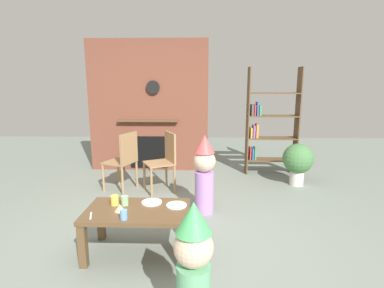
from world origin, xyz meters
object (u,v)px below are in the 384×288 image
Objects in this scene: paper_cup_center at (124,215)px; paper_plate_rear at (176,205)px; coffee_table at (138,217)px; dining_chair_left at (124,158)px; bookshelf at (268,125)px; paper_cup_near_right at (125,201)px; child_in_pink at (204,172)px; dining_chair_middle at (165,158)px; child_with_cone_hat at (194,266)px; potted_plant_tall at (298,160)px; birthday_cake_slice at (120,208)px; paper_plate_front at (152,202)px; paper_cup_near_left at (115,200)px.

paper_plate_rear is at bearing 35.11° from paper_cup_center.
coffee_table is 1.09× the size of dining_chair_left.
paper_cup_center reaches higher than paper_plate_rear.
bookshelf is 20.51× the size of paper_cup_near_right.
coffee_table is at bearing 0.00° from child_in_pink.
bookshelf reaches higher than child_in_pink.
child_with_cone_hat is at bearing 73.96° from dining_chair_middle.
potted_plant_tall is at bearing 40.41° from paper_cup_near_right.
birthday_cake_slice is at bearing 7.86° from child_with_cone_hat.
child_in_pink is at bearing 47.59° from paper_cup_near_right.
child_with_cone_hat is (0.70, -1.04, -0.01)m from paper_cup_near_right.
child_with_cone_hat reaches higher than potted_plant_tall.
coffee_table is 0.21m from paper_plate_front.
paper_plate_rear is 0.30× the size of potted_plant_tall.
coffee_table is at bearing -33.41° from paper_cup_near_right.
paper_plate_front is 0.34m from birthday_cake_slice.
child_in_pink reaches higher than coffee_table.
bookshelf is 19.77× the size of paper_cup_near_left.
bookshelf is 3.08m from paper_plate_front.
dining_chair_left is (-2.36, -0.98, -0.37)m from bookshelf.
child_with_cone_hat reaches higher than paper_plate_front.
paper_cup_near_right reaches higher than paper_cup_center.
paper_cup_center is at bearing -144.89° from paper_plate_rear.
paper_cup_near_right is 1.66m from dining_chair_middle.
paper_cup_center is 0.19m from birthday_cake_slice.
child_with_cone_hat is at bearing -51.43° from birthday_cake_slice.
paper_plate_front is 0.26m from paper_plate_rear.
dining_chair_middle is at bearing 79.85° from paper_cup_near_left.
dining_chair_middle reaches higher than coffee_table.
dining_chair_left is at bearing 107.99° from coffee_table.
coffee_table is 0.98× the size of child_in_pink.
birthday_cake_slice is at bearing 56.72° from dining_chair_middle.
paper_cup_center is 0.13× the size of potted_plant_tall.
dining_chair_left is at bearing 104.38° from paper_cup_near_right.
paper_plate_front is 0.23× the size of dining_chair_left.
potted_plant_tall is (1.79, 1.96, -0.05)m from paper_plate_rear.
coffee_table is 2.98m from potted_plant_tall.
dining_chair_left is at bearing 113.22° from paper_plate_front.
paper_cup_near_left is 1.04× the size of paper_cup_near_right.
child_in_pink is 1.12× the size of dining_chair_left.
paper_plate_front is at bearing 165.44° from paper_plate_rear.
dining_chair_middle is at bearing 83.46° from birthday_cake_slice.
coffee_table is (-1.80, -2.71, -0.51)m from bookshelf.
bookshelf is 2.03m from dining_chair_middle.
paper_cup_center is 0.42m from paper_plate_front.
potted_plant_tall is at bearing 161.64° from dining_chair_middle.
child_in_pink is 0.98m from dining_chair_middle.
paper_plate_front is 2.04× the size of birthday_cake_slice.
child_with_cone_hat is (-1.24, -3.65, -0.39)m from bookshelf.
child_with_cone_hat reaches higher than coffee_table.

